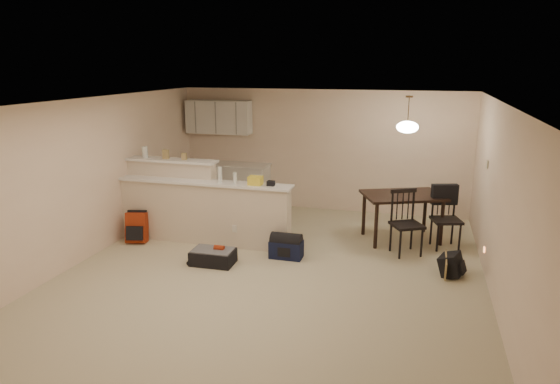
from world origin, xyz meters
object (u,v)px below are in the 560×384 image
(pendant_lamp, at_px, (407,126))
(red_backpack, at_px, (137,227))
(dining_table, at_px, (403,200))
(dining_chair_near, at_px, (407,223))
(dining_chair_far, at_px, (446,218))
(suitcase, at_px, (213,257))
(navy_duffel, at_px, (286,249))
(black_daypack, at_px, (451,265))

(pendant_lamp, bearing_deg, red_backpack, -162.80)
(pendant_lamp, height_order, red_backpack, pendant_lamp)
(dining_table, xyz_separation_m, dining_chair_near, (0.11, -0.68, -0.20))
(dining_table, bearing_deg, dining_chair_far, -38.93)
(dining_chair_far, distance_m, suitcase, 3.88)
(dining_chair_far, relative_size, navy_duffel, 2.00)
(pendant_lamp, distance_m, dining_chair_far, 1.66)
(pendant_lamp, distance_m, black_daypack, 2.41)
(pendant_lamp, xyz_separation_m, dining_chair_near, (0.11, -0.68, -1.47))
(navy_duffel, bearing_deg, dining_chair_near, 20.52)
(navy_duffel, bearing_deg, suitcase, -151.57)
(suitcase, height_order, red_backpack, red_backpack)
(pendant_lamp, bearing_deg, dining_table, 90.00)
(dining_chair_near, height_order, dining_chair_far, dining_chair_near)
(dining_chair_far, relative_size, black_daypack, 2.86)
(dining_chair_far, bearing_deg, pendant_lamp, 147.00)
(dining_chair_near, bearing_deg, navy_duffel, 172.07)
(dining_chair_far, bearing_deg, dining_chair_near, -159.95)
(red_backpack, bearing_deg, dining_chair_near, -5.61)
(dining_chair_far, distance_m, navy_duffel, 2.72)
(dining_table, relative_size, dining_chair_far, 1.51)
(dining_chair_far, bearing_deg, suitcase, -170.83)
(navy_duffel, bearing_deg, pendant_lamp, 38.38)
(dining_table, bearing_deg, red_backpack, 174.23)
(dining_chair_far, bearing_deg, dining_table, 147.00)
(dining_table, xyz_separation_m, dining_chair_far, (0.73, -0.21, -0.21))
(dining_table, xyz_separation_m, black_daypack, (0.78, -1.36, -0.57))
(dining_chair_far, height_order, suitcase, dining_chair_far)
(suitcase, bearing_deg, dining_chair_near, 21.92)
(red_backpack, bearing_deg, dining_table, 2.96)
(dining_table, relative_size, red_backpack, 2.99)
(dining_chair_far, distance_m, red_backpack, 5.25)
(navy_duffel, bearing_deg, red_backpack, 179.98)
(pendant_lamp, bearing_deg, black_daypack, -60.15)
(red_backpack, relative_size, navy_duffel, 1.01)
(dining_table, bearing_deg, suitcase, -168.02)
(pendant_lamp, height_order, dining_chair_near, pendant_lamp)
(dining_chair_near, bearing_deg, black_daypack, -73.90)
(dining_chair_far, xyz_separation_m, suitcase, (-3.46, -1.70, -0.41))
(dining_table, distance_m, dining_chair_near, 0.71)
(suitcase, bearing_deg, dining_chair_far, 24.63)
(suitcase, relative_size, red_backpack, 1.25)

